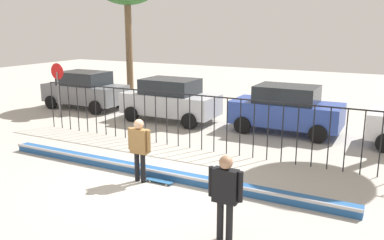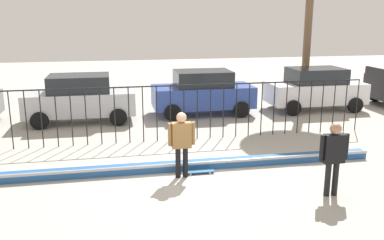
{
  "view_description": "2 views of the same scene",
  "coord_description": "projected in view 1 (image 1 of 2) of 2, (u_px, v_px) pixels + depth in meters",
  "views": [
    {
      "loc": [
        6.0,
        -8.66,
        4.26
      ],
      "look_at": [
        0.48,
        1.87,
        1.46
      ],
      "focal_mm": 38.19,
      "sensor_mm": 36.0,
      "label": 1
    },
    {
      "loc": [
        -1.95,
        -10.31,
        4.23
      ],
      "look_at": [
        0.32,
        1.32,
        1.25
      ],
      "focal_mm": 39.35,
      "sensor_mm": 36.0,
      "label": 2
    }
  ],
  "objects": [
    {
      "name": "perimeter_fence",
      "position": [
        202.0,
        117.0,
        13.91
      ],
      "size": [
        14.04,
        0.04,
        1.93
      ],
      "color": "black",
      "rests_on": "ground"
    },
    {
      "name": "ground_plane",
      "position": [
        145.0,
        184.0,
        11.16
      ],
      "size": [
        60.0,
        60.0,
        0.0
      ],
      "primitive_type": "plane",
      "color": "#ADA89E"
    },
    {
      "name": "camera_operator",
      "position": [
        225.0,
        191.0,
        8.0
      ],
      "size": [
        0.73,
        0.27,
        1.8
      ],
      "rotation": [
        0.0,
        0.0,
        3.0
      ],
      "color": "black",
      "rests_on": "ground"
    },
    {
      "name": "skateboard",
      "position": [
        159.0,
        181.0,
        11.2
      ],
      "size": [
        0.8,
        0.2,
        0.07
      ],
      "rotation": [
        0.0,
        0.0,
        0.36
      ],
      "color": "#26598C",
      "rests_on": "ground"
    },
    {
      "name": "parked_car_silver",
      "position": [
        170.0,
        99.0,
        18.22
      ],
      "size": [
        4.3,
        2.12,
        1.9
      ],
      "rotation": [
        0.0,
        0.0,
        -0.07
      ],
      "color": "#B7BABF",
      "rests_on": "ground"
    },
    {
      "name": "stop_sign",
      "position": [
        58.0,
        82.0,
        18.98
      ],
      "size": [
        0.76,
        0.07,
        2.5
      ],
      "color": "slate",
      "rests_on": "ground"
    },
    {
      "name": "skateboarder",
      "position": [
        139.0,
        145.0,
        11.08
      ],
      "size": [
        0.72,
        0.27,
        1.78
      ],
      "rotation": [
        0.0,
        0.0,
        -0.2
      ],
      "color": "black",
      "rests_on": "ground"
    },
    {
      "name": "parked_car_gray",
      "position": [
        85.0,
        90.0,
        20.96
      ],
      "size": [
        4.3,
        2.12,
        1.9
      ],
      "rotation": [
        0.0,
        0.0,
        -0.04
      ],
      "color": "slate",
      "rests_on": "ground"
    },
    {
      "name": "bowl_coping_ledge",
      "position": [
        157.0,
        172.0,
        11.67
      ],
      "size": [
        11.0,
        0.4,
        0.27
      ],
      "color": "#235699",
      "rests_on": "ground"
    },
    {
      "name": "parked_car_blue",
      "position": [
        286.0,
        109.0,
        16.23
      ],
      "size": [
        4.3,
        2.12,
        1.9
      ],
      "rotation": [
        0.0,
        0.0,
        -0.08
      ],
      "color": "#2D479E",
      "rests_on": "ground"
    }
  ]
}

